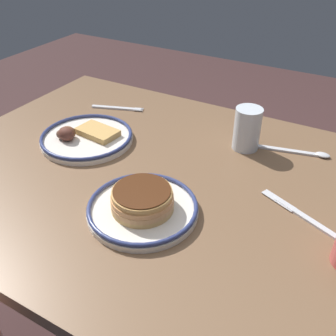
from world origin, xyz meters
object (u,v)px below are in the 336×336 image
fork_near (118,108)px  butter_knife (300,214)px  plate_center_pancakes (143,205)px  tea_spoon (303,153)px  plate_near_main (85,137)px  drinking_glass (247,131)px

fork_near → butter_knife: 0.73m
plate_center_pancakes → tea_spoon: 0.51m
plate_center_pancakes → tea_spoon: (-0.26, -0.44, -0.02)m
tea_spoon → plate_near_main: bearing=22.9°
plate_near_main → tea_spoon: plate_near_main is taller
plate_center_pancakes → fork_near: (0.37, -0.42, -0.02)m
plate_near_main → fork_near: plate_near_main is taller
drinking_glass → butter_knife: size_ratio=0.61×
butter_knife → tea_spoon: tea_spoon is taller
drinking_glass → fork_near: drinking_glass is taller
butter_knife → plate_center_pancakes: bearing=27.8°
drinking_glass → butter_knife: bearing=133.8°
drinking_glass → tea_spoon: size_ratio=0.62×
fork_near → butter_knife: bearing=160.0°
fork_near → drinking_glass: bearing=176.5°
drinking_glass → fork_near: bearing=-3.5°
plate_center_pancakes → drinking_glass: 0.40m
drinking_glass → butter_knife: 0.31m
tea_spoon → plate_center_pancakes: bearing=59.1°
plate_near_main → drinking_glass: size_ratio=2.22×
drinking_glass → fork_near: 0.48m
fork_near → tea_spoon: tea_spoon is taller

